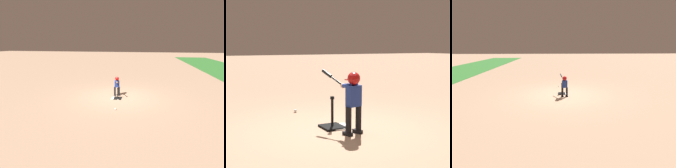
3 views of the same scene
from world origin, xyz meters
The scene contains 5 objects.
ground_plane centered at (0.00, 0.00, 0.00)m, with size 90.00×90.00×0.00m, color #93755B.
home_plate centered at (0.20, -0.09, 0.01)m, with size 0.44×0.44×0.02m, color white.
batting_tee centered at (0.22, 0.00, 0.08)m, with size 0.44×0.40×0.59m.
batter_child centered at (-0.31, -0.12, 0.69)m, with size 0.96×0.39×1.09m.
baseball centered at (1.84, 0.14, 0.04)m, with size 0.07×0.07×0.07m, color white.
Camera 1 is at (9.07, 1.31, 2.96)m, focal length 28.00 mm.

